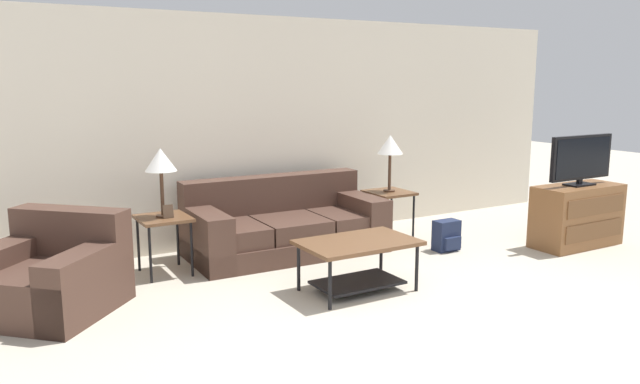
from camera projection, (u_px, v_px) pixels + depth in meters
name	position (u px, v px, depth m)	size (l,w,h in m)	color
ground_plane	(518.00, 368.00, 4.15)	(24.00, 24.00, 0.00)	beige
wall_back	(263.00, 130.00, 7.26)	(8.99, 0.06, 2.60)	silver
couch	(285.00, 227.00, 6.85)	(2.14, 1.05, 0.82)	#4C3328
armchair	(50.00, 278.00, 5.15)	(1.44, 1.44, 0.80)	#4C3328
coffee_table	(358.00, 254.00, 5.60)	(1.04, 0.67, 0.47)	brown
side_table_left	(164.00, 223.00, 6.07)	(0.48, 0.52, 0.58)	brown
side_table_right	(389.00, 197.00, 7.42)	(0.48, 0.52, 0.58)	brown
table_lamp_left	(161.00, 161.00, 5.96)	(0.30, 0.30, 0.67)	#472D1E
table_lamp_right	(390.00, 146.00, 7.31)	(0.30, 0.30, 0.67)	#472D1E
tv_console	(577.00, 216.00, 7.12)	(1.08, 0.48, 0.71)	brown
television	(581.00, 159.00, 7.00)	(0.96, 0.20, 0.57)	black
backpack	(447.00, 236.00, 6.96)	(0.29, 0.25, 0.34)	#1E2847
picture_frame	(168.00, 211.00, 5.99)	(0.10, 0.04, 0.13)	#4C3828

